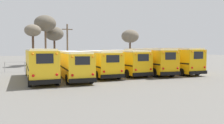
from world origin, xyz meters
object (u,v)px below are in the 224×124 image
(bare_tree_1, at_px, (33,31))
(bare_tree_3, at_px, (45,24))
(school_bus_3, at_px, (123,61))
(school_bus_2, at_px, (97,62))
(utility_pole, at_px, (67,45))
(school_bus_0, at_px, (40,63))
(school_bus_4, at_px, (147,60))
(school_bus_1, at_px, (72,64))
(bare_tree_2, at_px, (130,36))
(bare_tree_0, at_px, (54,34))
(school_bus_5, at_px, (170,59))

(bare_tree_1, bearing_deg, bare_tree_3, 52.71)
(school_bus_3, bearing_deg, school_bus_2, 174.50)
(utility_pole, bearing_deg, school_bus_0, -110.83)
(school_bus_4, height_order, bare_tree_3, bare_tree_3)
(school_bus_1, bearing_deg, bare_tree_2, 51.10)
(school_bus_2, xyz_separation_m, bare_tree_3, (-4.39, 19.38, 6.41))
(bare_tree_3, bearing_deg, bare_tree_0, 56.09)
(bare_tree_0, bearing_deg, bare_tree_2, -7.74)
(bare_tree_1, bearing_deg, school_bus_2, -67.34)
(school_bus_0, xyz_separation_m, bare_tree_2, (20.96, 21.78, 4.21))
(school_bus_1, xyz_separation_m, school_bus_2, (3.32, 1.74, 0.01))
(bare_tree_2, height_order, bare_tree_3, bare_tree_3)
(utility_pole, bearing_deg, school_bus_4, -57.58)
(bare_tree_3, bearing_deg, school_bus_0, -96.12)
(bare_tree_0, bearing_deg, school_bus_5, -62.12)
(school_bus_4, height_order, school_bus_5, school_bus_5)
(utility_pole, height_order, bare_tree_0, bare_tree_0)
(school_bus_3, distance_m, bare_tree_2, 23.61)
(school_bus_0, bearing_deg, bare_tree_3, 83.88)
(school_bus_5, height_order, bare_tree_2, bare_tree_2)
(school_bus_0, xyz_separation_m, school_bus_3, (9.97, 1.34, -0.10))
(school_bus_4, distance_m, bare_tree_1, 21.96)
(school_bus_4, xyz_separation_m, school_bus_5, (3.32, -0.37, 0.02))
(utility_pole, relative_size, bare_tree_0, 0.94)
(school_bus_1, bearing_deg, school_bus_5, 3.55)
(bare_tree_3, bearing_deg, school_bus_5, -54.72)
(bare_tree_0, bearing_deg, school_bus_2, -83.98)
(bare_tree_2, bearing_deg, school_bus_0, -133.90)
(school_bus_1, bearing_deg, bare_tree_0, 87.72)
(school_bus_1, bearing_deg, school_bus_4, 6.80)
(school_bus_1, distance_m, school_bus_5, 13.32)
(bare_tree_2, bearing_deg, school_bus_1, -128.90)
(utility_pole, height_order, bare_tree_1, bare_tree_1)
(school_bus_1, xyz_separation_m, school_bus_3, (6.65, 1.42, 0.05))
(school_bus_4, xyz_separation_m, bare_tree_3, (-11.03, 19.93, 6.27))
(school_bus_3, bearing_deg, utility_pole, 110.80)
(school_bus_4, bearing_deg, bare_tree_1, 128.65)
(school_bus_4, relative_size, bare_tree_1, 1.43)
(school_bus_5, bearing_deg, bare_tree_1, 134.32)
(school_bus_5, bearing_deg, bare_tree_2, 78.32)
(school_bus_5, distance_m, bare_tree_1, 24.38)
(school_bus_2, distance_m, bare_tree_1, 18.19)
(bare_tree_0, xyz_separation_m, bare_tree_2, (16.68, -2.27, -0.29))
(school_bus_1, height_order, bare_tree_2, bare_tree_2)
(school_bus_2, height_order, school_bus_5, school_bus_5)
(utility_pole, bearing_deg, bare_tree_0, 95.34)
(school_bus_0, bearing_deg, school_bus_4, 4.76)
(school_bus_4, relative_size, school_bus_5, 1.05)
(school_bus_3, height_order, bare_tree_1, bare_tree_1)
(school_bus_0, height_order, bare_tree_2, bare_tree_2)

